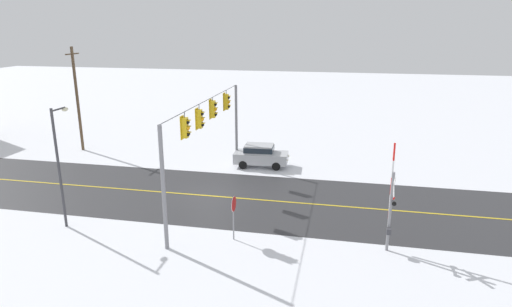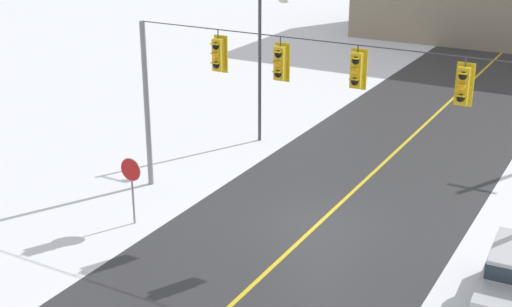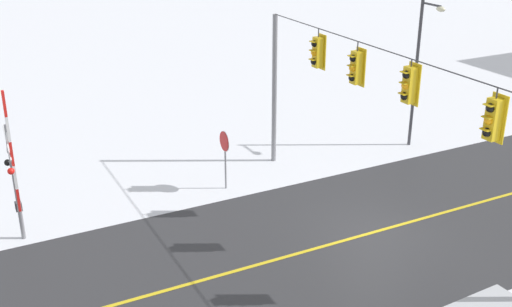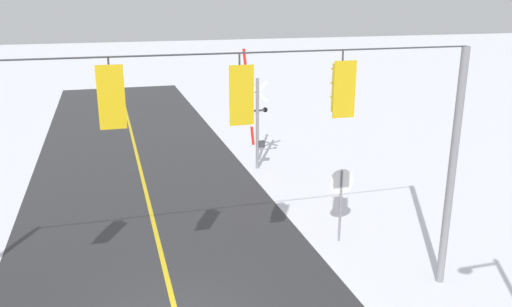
{
  "view_description": "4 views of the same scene",
  "coord_description": "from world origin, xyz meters",
  "views": [
    {
      "loc": [
        -24.95,
        -8.17,
        10.49
      ],
      "look_at": [
        -1.15,
        -3.24,
        3.36
      ],
      "focal_mm": 30.65,
      "sensor_mm": 36.0,
      "label": 1
    },
    {
      "loc": [
        8.65,
        -19.6,
        10.65
      ],
      "look_at": [
        -1.84,
        -1.01,
        2.53
      ],
      "focal_mm": 49.59,
      "sensor_mm": 36.0,
      "label": 2
    },
    {
      "loc": [
        14.89,
        -12.11,
        10.64
      ],
      "look_at": [
        -3.05,
        -2.88,
        2.31
      ],
      "focal_mm": 44.67,
      "sensor_mm": 36.0,
      "label": 3
    },
    {
      "loc": [
        1.18,
        10.5,
        7.32
      ],
      "look_at": [
        -2.87,
        -3.43,
        2.93
      ],
      "focal_mm": 36.56,
      "sensor_mm": 36.0,
      "label": 4
    }
  ],
  "objects": [
    {
      "name": "streetlamp_near",
      "position": [
        -5.59,
        6.34,
        3.92
      ],
      "size": [
        1.39,
        0.28,
        6.5
      ],
      "color": "#38383D",
      "rests_on": "ground"
    },
    {
      "name": "stop_sign",
      "position": [
        -5.43,
        -2.99,
        1.71
      ],
      "size": [
        0.8,
        0.09,
        2.35
      ],
      "color": "gray",
      "rests_on": "ground"
    },
    {
      "name": "lane_centre_line",
      "position": [
        0.0,
        6.0,
        0.01
      ],
      "size": [
        0.14,
        72.0,
        0.01
      ],
      "primitive_type": "cube",
      "color": "gold",
      "rests_on": "ground"
    },
    {
      "name": "utility_pole",
      "position": [
        8.16,
        14.24,
        4.56
      ],
      "size": [
        1.8,
        0.24,
        8.85
      ],
      "color": "brown",
      "rests_on": "ground"
    },
    {
      "name": "parked_car_silver",
      "position": [
        6.69,
        -1.96,
        0.95
      ],
      "size": [
        1.98,
        4.27,
        1.74
      ],
      "color": "#B7BABF",
      "rests_on": "ground"
    },
    {
      "name": "ground_plane",
      "position": [
        0.0,
        0.0,
        0.0
      ],
      "size": [
        160.0,
        160.0,
        0.0
      ],
      "primitive_type": "plane",
      "color": "white"
    },
    {
      "name": "railroad_crossing",
      "position": [
        -4.94,
        -10.55,
        2.36
      ],
      "size": [
        1.13,
        0.31,
        5.25
      ],
      "color": "gray",
      "rests_on": "ground"
    },
    {
      "name": "signal_span",
      "position": [
        -0.0,
        -0.01,
        4.44
      ],
      "size": [
        14.2,
        0.47,
        6.22
      ],
      "color": "gray",
      "rests_on": "ground"
    },
    {
      "name": "road_asphalt",
      "position": [
        0.0,
        6.0,
        0.0
      ],
      "size": [
        9.0,
        80.0,
        0.01
      ],
      "primitive_type": "cube",
      "color": "#303033",
      "rests_on": "ground"
    }
  ]
}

